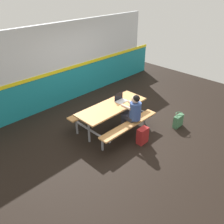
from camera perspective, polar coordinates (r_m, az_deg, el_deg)
ground_plane at (r=7.03m, az=2.76°, el=-2.55°), size 10.00×10.00×0.02m
accent_backdrop at (r=8.10m, az=-9.83°, el=11.44°), size 8.00×0.14×2.60m
picnic_table_main at (r=6.42m, az=-0.00°, el=0.21°), size 2.06×1.56×0.74m
student_nearer at (r=6.17m, az=5.09°, el=0.15°), size 0.36×0.53×1.21m
laptop_silver at (r=6.58m, az=2.04°, el=3.04°), size 0.32×0.22×0.22m
backpack_dark at (r=6.13m, az=7.36°, el=-5.71°), size 0.30×0.22×0.44m
tote_bag_bright at (r=6.99m, az=15.76°, el=-2.04°), size 0.34×0.21×0.43m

